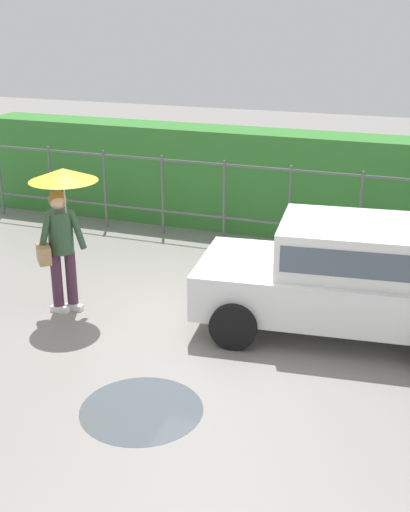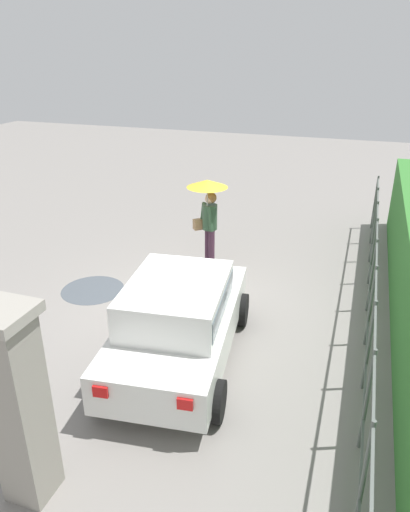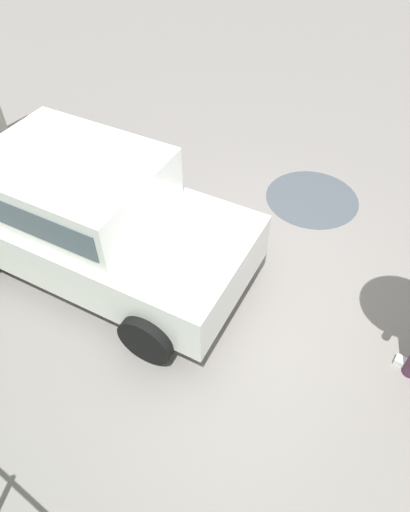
# 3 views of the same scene
# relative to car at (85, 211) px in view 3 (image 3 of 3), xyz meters

# --- Properties ---
(ground_plane) EXTENTS (40.00, 40.00, 0.00)m
(ground_plane) POSITION_rel_car_xyz_m (-1.61, -0.53, -0.80)
(ground_plane) COLOR gray
(car) EXTENTS (3.89, 2.22, 1.48)m
(car) POSITION_rel_car_xyz_m (0.00, 0.00, 0.00)
(car) COLOR white
(car) RESTS_ON ground
(puddle_near) EXTENTS (1.32, 1.32, 0.00)m
(puddle_near) POSITION_rel_car_xyz_m (-1.68, -2.64, -0.80)
(puddle_near) COLOR #4C545B
(puddle_near) RESTS_ON ground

